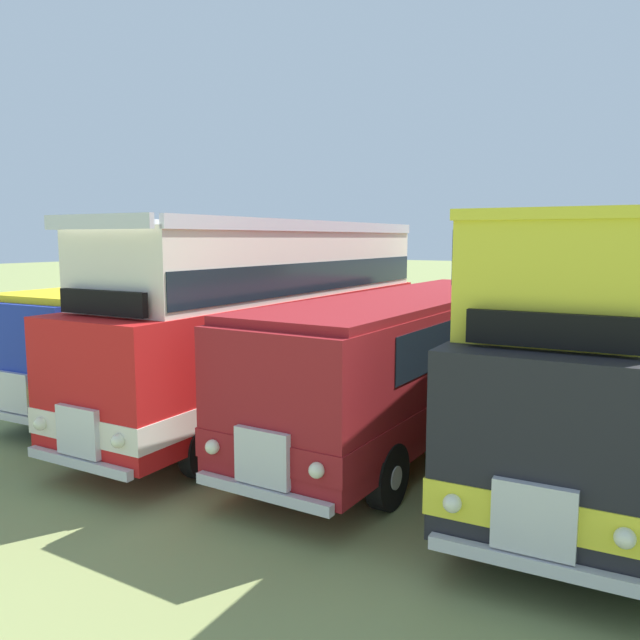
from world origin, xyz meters
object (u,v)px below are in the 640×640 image
at_px(bus_first_in_row, 182,328).
at_px(bus_third_in_row, 413,354).
at_px(bus_fourth_in_row, 590,331).
at_px(bus_second_in_row, 275,315).

xyz_separation_m(bus_first_in_row, bus_third_in_row, (6.75, -0.29, 0.00)).
relative_size(bus_third_in_row, bus_fourth_in_row, 0.96).
bearing_deg(bus_fourth_in_row, bus_third_in_row, -176.83).
relative_size(bus_first_in_row, bus_third_in_row, 0.98).
relative_size(bus_second_in_row, bus_third_in_row, 1.06).
bearing_deg(bus_fourth_in_row, bus_first_in_row, 179.41).
relative_size(bus_first_in_row, bus_second_in_row, 0.92).
bearing_deg(bus_third_in_row, bus_fourth_in_row, 3.17).
bearing_deg(bus_second_in_row, bus_first_in_row, 172.01).
height_order(bus_first_in_row, bus_third_in_row, same).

